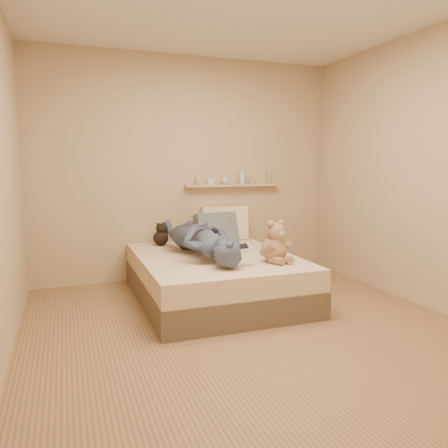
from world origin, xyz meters
name	(u,v)px	position (x,y,z in m)	size (l,w,h in m)	color
room	(253,171)	(0.00, 0.00, 1.30)	(3.80, 3.80, 3.80)	#90714A
bed	(215,277)	(0.00, 0.93, 0.22)	(1.50, 1.90, 0.45)	brown
game_console	(242,247)	(0.07, 0.37, 0.62)	(0.20, 0.10, 0.07)	silver
teddy_bear	(276,245)	(0.43, 0.43, 0.61)	(0.32, 0.32, 0.40)	tan
dark_plush	(161,236)	(-0.40, 1.63, 0.56)	(0.17, 0.17, 0.26)	black
pillow_cream	(225,223)	(0.41, 1.76, 0.65)	(0.55, 0.16, 0.40)	#F4E8C1
pillow_grey	(216,228)	(0.26, 1.62, 0.62)	(0.50, 0.14, 0.34)	slate
person	(201,238)	(-0.14, 0.95, 0.63)	(0.54, 1.49, 0.36)	#414B66
wall_shelf	(233,185)	(0.55, 1.84, 1.10)	(1.20, 0.12, 0.03)	tan
shelf_bottles	(230,178)	(0.51, 1.84, 1.19)	(0.98, 0.13, 0.21)	silver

